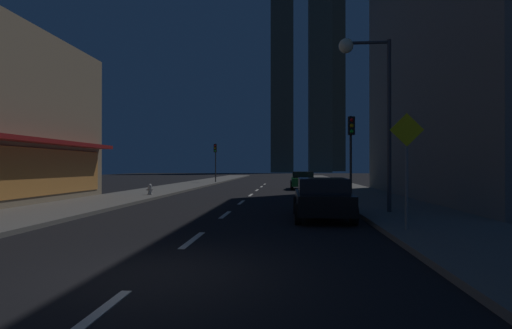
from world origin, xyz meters
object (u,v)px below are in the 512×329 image
Objects in this scene: car_parked_near at (322,198)px; traffic_light_far_left at (215,154)px; pedestrian_crossing_sign at (407,161)px; car_parked_far at (303,180)px; fire_hydrant_far_left at (150,190)px; traffic_light_near_right at (351,139)px; street_lamp_right at (367,82)px.

traffic_light_far_left is at bearing 107.70° from car_parked_near.
car_parked_near is at bearing 122.79° from pedestrian_crossing_sign.
car_parked_far is 13.95m from traffic_light_far_left.
fire_hydrant_far_left is at bearing -91.18° from traffic_light_far_left.
traffic_light_near_right is (1.90, 5.61, 2.45)m from car_parked_near.
traffic_light_far_left is 1.33× the size of pedestrian_crossing_sign.
pedestrian_crossing_sign is (2.00, -3.10, 1.28)m from car_parked_near.
traffic_light_near_right is at bearing -64.35° from traffic_light_far_left.
street_lamp_right is at bearing -35.31° from fire_hydrant_far_left.
fire_hydrant_far_left is 0.21× the size of pedestrian_crossing_sign.
pedestrian_crossing_sign is at bearing -89.34° from traffic_light_near_right.
car_parked_far is 0.64× the size of street_lamp_right.
pedestrian_crossing_sign reaches higher than car_parked_near.
car_parked_near is 18.24m from car_parked_far.
traffic_light_far_left reaches higher than car_parked_near.
street_lamp_right reaches higher than car_parked_near.
fire_hydrant_far_left is at bearing 136.18° from car_parked_near.
car_parked_far is 21.47m from pedestrian_crossing_sign.
street_lamp_right reaches higher than traffic_light_far_left.
street_lamp_right is (11.28, -7.99, 4.61)m from fire_hydrant_far_left.
traffic_light_near_right is 1.00× the size of traffic_light_far_left.
car_parked_near is 13.17m from fire_hydrant_far_left.
traffic_light_far_left is at bearing 109.34° from pedestrian_crossing_sign.
street_lamp_right is at bearing -91.54° from traffic_light_near_right.
car_parked_far is at bearing 43.84° from fire_hydrant_far_left.
fire_hydrant_far_left is 16.85m from pedestrian_crossing_sign.
traffic_light_far_left is at bearing 111.66° from street_lamp_right.
traffic_light_far_left is (0.40, 19.40, 2.74)m from fire_hydrant_far_left.
fire_hydrant_far_left is (-9.50, 9.12, -0.29)m from car_parked_near.
car_parked_near is at bearing -72.30° from traffic_light_far_left.
car_parked_far is 1.01× the size of traffic_light_far_left.
traffic_light_near_right reaches higher than fire_hydrant_far_left.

